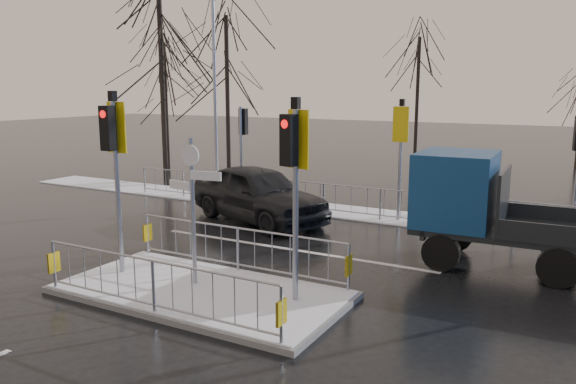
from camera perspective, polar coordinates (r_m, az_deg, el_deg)
The scene contains 12 objects.
ground at distance 11.91m, azimuth -8.84°, elevation -10.30°, with size 120.00×120.00×0.00m, color black.
snow_verge at distance 19.13m, azimuth 7.10°, elevation -2.18°, with size 30.00×2.00×0.04m, color white.
lane_markings at distance 11.67m, azimuth -9.86°, elevation -10.77°, with size 8.00×11.38×0.01m.
traffic_island at distance 11.80m, azimuth -8.91°, elevation -8.50°, with size 6.00×3.04×4.15m.
far_kerb_fixtures at distance 18.37m, azimuth 7.43°, elevation 0.46°, with size 18.00×0.65×3.83m.
car_far_lane at distance 17.92m, azimuth -3.06°, elevation -0.13°, with size 2.11×5.24×1.79m, color black.
flatbed_truck at distance 14.12m, azimuth 19.89°, elevation -1.45°, with size 5.88×2.32×2.69m.
tree_near_a at distance 26.39m, azimuth -12.80°, elevation 14.45°, with size 4.75×4.75×8.97m.
tree_near_b at distance 25.97m, azimuth -6.23°, elevation 12.57°, with size 4.00×4.00×7.55m.
tree_near_c at distance 29.52m, azimuth -12.35°, elevation 10.90°, with size 3.50×3.50×6.61m.
tree_far_a at distance 32.01m, azimuth 13.08°, elevation 11.41°, with size 3.75×3.75×7.08m.
street_lamp_left at distance 22.60m, azimuth -7.33°, elevation 11.19°, with size 1.25×0.18×8.20m.
Camera 1 is at (6.90, -8.75, 4.22)m, focal length 35.00 mm.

